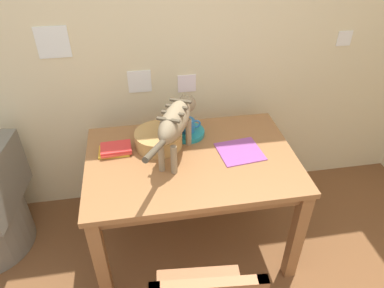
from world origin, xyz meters
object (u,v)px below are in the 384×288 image
dining_table (192,170)px  book_stack (115,149)px  coffee_mug (188,125)px  wicker_basket (159,139)px  saucer_bowl (187,133)px  magazine (240,151)px  cat (176,121)px

dining_table → book_stack: (-0.44, 0.13, 0.11)m
coffee_mug → wicker_basket: coffee_mug is taller
dining_table → coffee_mug: coffee_mug is taller
saucer_bowl → book_stack: 0.47m
magazine → wicker_basket: size_ratio=0.87×
magazine → saucer_bowl: bearing=133.5°
cat → magazine: cat is taller
saucer_bowl → dining_table: bearing=-92.7°
cat → book_stack: size_ratio=3.33×
book_stack → wicker_basket: 0.27m
cat → magazine: size_ratio=2.61×
dining_table → saucer_bowl: 0.27m
book_stack → coffee_mug: bearing=14.0°
dining_table → coffee_mug: (0.01, 0.24, 0.16)m
cat → coffee_mug: size_ratio=4.99×
cat → book_stack: bearing=-167.0°
book_stack → wicker_basket: wicker_basket is taller
cat → book_stack: 0.43m
coffee_mug → book_stack: (-0.46, -0.11, -0.05)m
saucer_bowl → wicker_basket: bearing=-156.0°
saucer_bowl → coffee_mug: (0.00, 0.00, 0.06)m
cat → saucer_bowl: (0.09, 0.20, -0.22)m
dining_table → coffee_mug: size_ratio=9.35×
dining_table → wicker_basket: 0.28m
magazine → book_stack: (-0.74, 0.12, 0.02)m
dining_table → cat: cat is taller
cat → saucer_bowl: 0.31m
coffee_mug → wicker_basket: 0.21m
coffee_mug → book_stack: 0.48m
dining_table → magazine: (0.29, 0.01, 0.10)m
coffee_mug → magazine: 0.37m
dining_table → saucer_bowl: (0.01, 0.24, 0.11)m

